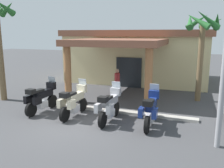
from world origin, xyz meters
The scene contains 9 objects.
ground_plane centered at (0.00, 0.00, 0.00)m, with size 80.00×80.00×0.00m, color #424244.
motel_building centered at (-0.09, 10.84, 2.04)m, with size 11.07×11.92×3.97m.
motorcycle_black centered at (-2.35, 1.06, 0.70)m, with size 0.72×2.21×1.61m.
motorcycle_cream centered at (-0.60, 1.04, 0.70)m, with size 0.72×2.21×1.61m.
motorcycle_silver centered at (1.16, 0.99, 0.70)m, with size 0.70×2.21×1.61m.
motorcycle_blue centered at (2.92, 1.08, 0.70)m, with size 0.71×2.21×1.61m.
pedestrian centered at (0.10, 5.04, 0.97)m, with size 0.32×0.53×1.68m.
palm_tree_near_portico centered at (4.66, 5.79, 3.75)m, with size 2.04×2.14×4.97m.
curb_strip centered at (0.28, 2.26, 0.06)m, with size 9.03×0.36×0.12m, color #ADA89E.
Camera 1 is at (4.71, -8.20, 3.72)m, focal length 38.61 mm.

